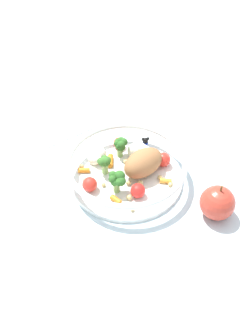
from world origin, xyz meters
TOP-DOWN VIEW (x-y plane):
  - ground_plane at (0.00, 0.00)m, footprint 2.40×2.40m
  - food_container at (-0.01, 0.01)m, footprint 0.25×0.25m
  - loose_apple at (0.09, -0.17)m, footprint 0.07×0.07m
  - folded_napkin at (-0.08, 0.24)m, footprint 0.15×0.13m

SIDE VIEW (x-z plane):
  - ground_plane at x=0.00m, z-range 0.00..0.00m
  - folded_napkin at x=-0.08m, z-range 0.00..0.01m
  - food_container at x=-0.01m, z-range 0.00..0.07m
  - loose_apple at x=0.09m, z-range -0.01..0.07m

